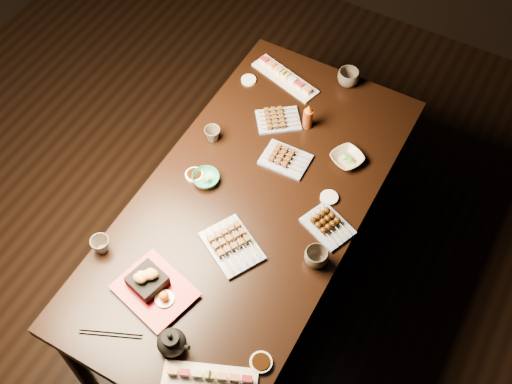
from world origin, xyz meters
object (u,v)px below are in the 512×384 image
(edamame_bowl_cream, at_px, (347,158))
(teacup_mid_right, at_px, (316,257))
(dining_table, at_px, (251,247))
(teacup_far_left, at_px, (213,134))
(teacup_far_right, at_px, (348,78))
(yakitori_plate_center, at_px, (286,157))
(teacup_near_left, at_px, (101,245))
(sushi_platter_near, at_px, (210,376))
(yakitori_plate_left, at_px, (278,118))
(edamame_bowl_green, at_px, (206,179))
(teapot, at_px, (171,341))
(tempura_tray, at_px, (154,287))
(condiment_bottle, at_px, (308,116))
(sushi_platter_far, at_px, (285,76))
(yakitori_plate_right, at_px, (232,243))

(edamame_bowl_cream, xyz_separation_m, teacup_mid_right, (0.10, -0.52, 0.02))
(dining_table, relative_size, teacup_far_left, 24.63)
(dining_table, relative_size, teacup_far_right, 17.40)
(yakitori_plate_center, distance_m, teacup_near_left, 0.88)
(sushi_platter_near, xyz_separation_m, yakitori_plate_left, (-0.35, 1.18, 0.00))
(edamame_bowl_green, relative_size, teapot, 0.92)
(teacup_far_right, bearing_deg, teacup_near_left, -110.10)
(dining_table, height_order, teacup_far_left, teacup_far_left)
(edamame_bowl_green, bearing_deg, tempura_tray, -79.01)
(teacup_near_left, relative_size, condiment_bottle, 0.56)
(sushi_platter_far, relative_size, yakitori_plate_right, 1.47)
(yakitori_plate_left, distance_m, teacup_far_left, 0.32)
(yakitori_plate_left, height_order, teacup_mid_right, teacup_mid_right)
(edamame_bowl_cream, bearing_deg, edamame_bowl_green, -140.64)
(teacup_far_left, relative_size, teacup_far_right, 0.71)
(dining_table, xyz_separation_m, teacup_near_left, (-0.41, -0.49, 0.41))
(yakitori_plate_center, xyz_separation_m, edamame_bowl_cream, (0.24, 0.13, -0.01))
(teacup_mid_right, distance_m, teapot, 0.65)
(edamame_bowl_cream, relative_size, teacup_mid_right, 1.39)
(teapot, height_order, condiment_bottle, condiment_bottle)
(dining_table, relative_size, tempura_tray, 6.28)
(sushi_platter_far, distance_m, yakitori_plate_center, 0.50)
(dining_table, bearing_deg, teacup_far_left, 147.08)
(tempura_tray, height_order, teacup_near_left, tempura_tray)
(sushi_platter_far, xyz_separation_m, teacup_far_left, (-0.11, -0.49, 0.01))
(teapot, distance_m, condiment_bottle, 1.19)
(sushi_platter_near, relative_size, tempura_tray, 1.19)
(yakitori_plate_left, bearing_deg, teapot, -118.73)
(sushi_platter_far, bearing_deg, edamame_bowl_cream, 162.68)
(teacup_far_right, bearing_deg, tempura_tray, -97.81)
(tempura_tray, bearing_deg, teacup_far_left, 119.16)
(sushi_platter_far, height_order, teacup_mid_right, teacup_mid_right)
(yakitori_plate_center, bearing_deg, teacup_far_right, 83.64)
(teacup_far_left, bearing_deg, teacup_near_left, -97.44)
(yakitori_plate_left, height_order, edamame_bowl_cream, yakitori_plate_left)
(edamame_bowl_green, bearing_deg, sushi_platter_near, -57.40)
(edamame_bowl_cream, bearing_deg, teapot, -100.44)
(teacup_far_right, bearing_deg, yakitori_plate_left, -115.91)
(sushi_platter_far, relative_size, teacup_mid_right, 3.74)
(yakitori_plate_right, height_order, teacup_far_right, teacup_far_right)
(teacup_far_right, relative_size, condiment_bottle, 0.75)
(condiment_bottle, bearing_deg, dining_table, -92.27)
(condiment_bottle, bearing_deg, yakitori_plate_left, -163.27)
(teacup_near_left, distance_m, teapot, 0.51)
(sushi_platter_far, distance_m, teapot, 1.43)
(yakitori_plate_right, xyz_separation_m, teapot, (0.02, -0.47, 0.02))
(yakitori_plate_center, bearing_deg, dining_table, -96.91)
(tempura_tray, bearing_deg, teapot, -25.71)
(teacup_near_left, bearing_deg, sushi_platter_near, -19.87)
(yakitori_plate_center, height_order, teapot, teapot)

